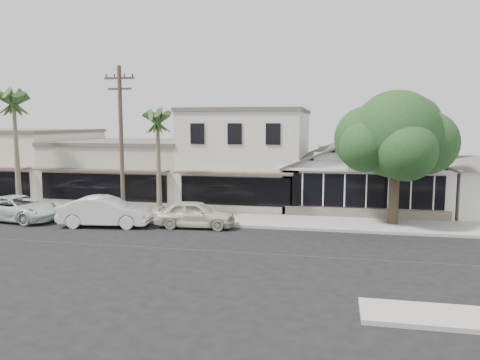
% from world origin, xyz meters
% --- Properties ---
extents(ground, '(140.00, 140.00, 0.00)m').
position_xyz_m(ground, '(0.00, 0.00, 0.00)').
color(ground, black).
rests_on(ground, ground).
extents(sidewalk_north, '(90.00, 3.50, 0.15)m').
position_xyz_m(sidewalk_north, '(-8.00, 6.75, 0.07)').
color(sidewalk_north, '#9E9991').
rests_on(sidewalk_north, ground).
extents(corner_shop, '(10.40, 8.60, 5.10)m').
position_xyz_m(corner_shop, '(5.00, 12.47, 2.62)').
color(corner_shop, white).
rests_on(corner_shop, ground).
extents(row_building_near, '(8.00, 10.00, 6.50)m').
position_xyz_m(row_building_near, '(-3.00, 13.50, 3.25)').
color(row_building_near, silver).
rests_on(row_building_near, ground).
extents(row_building_midnear, '(10.00, 10.00, 4.20)m').
position_xyz_m(row_building_midnear, '(-12.00, 13.50, 2.10)').
color(row_building_midnear, '#B0AD9E').
rests_on(row_building_midnear, ground).
extents(row_building_midfar, '(11.00, 10.00, 5.00)m').
position_xyz_m(row_building_midfar, '(-22.50, 13.50, 2.50)').
color(row_building_midfar, silver).
rests_on(row_building_midfar, ground).
extents(utility_pole, '(1.80, 0.24, 9.00)m').
position_xyz_m(utility_pole, '(-9.00, 5.20, 4.79)').
color(utility_pole, brown).
rests_on(utility_pole, ground).
extents(car_0, '(4.53, 2.05, 1.51)m').
position_xyz_m(car_0, '(-4.40, 4.51, 0.75)').
color(car_0, beige).
rests_on(car_0, ground).
extents(car_1, '(5.28, 2.44, 1.68)m').
position_xyz_m(car_1, '(-9.40, 3.78, 0.84)').
color(car_1, silver).
rests_on(car_1, ground).
extents(car_2, '(5.62, 3.16, 1.48)m').
position_xyz_m(car_2, '(-15.22, 4.14, 0.74)').
color(car_2, silver).
rests_on(car_2, ground).
extents(shade_tree, '(6.83, 6.17, 7.57)m').
position_xyz_m(shade_tree, '(6.36, 7.35, 4.99)').
color(shade_tree, '#443829').
rests_on(shade_tree, ground).
extents(palm_east, '(3.06, 3.06, 6.91)m').
position_xyz_m(palm_east, '(-7.09, 6.09, 5.89)').
color(palm_east, '#726651').
rests_on(palm_east, ground).
extents(palm_mid, '(3.21, 3.21, 8.27)m').
position_xyz_m(palm_mid, '(-17.00, 6.65, 7.08)').
color(palm_mid, '#726651').
rests_on(palm_mid, ground).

